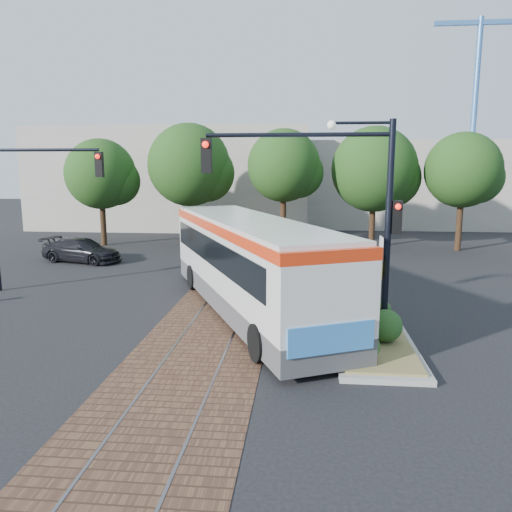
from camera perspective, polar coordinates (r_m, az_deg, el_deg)
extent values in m
plane|color=black|center=(15.70, -5.13, -8.32)|extent=(120.00, 120.00, 0.00)
cube|color=brown|center=(19.48, -2.94, -4.60)|extent=(3.60, 40.00, 0.01)
cube|color=slate|center=(19.60, -5.12, -4.51)|extent=(0.06, 40.00, 0.01)
cube|color=slate|center=(19.38, -0.74, -4.64)|extent=(0.06, 40.00, 0.01)
cylinder|color=#382314|center=(33.39, -17.06, 3.65)|extent=(0.36, 0.36, 2.86)
sphere|color=#183711|center=(33.20, -17.34, 8.93)|extent=(4.40, 4.40, 4.40)
cylinder|color=#382314|center=(32.44, -7.50, 4.06)|extent=(0.36, 0.36, 3.12)
sphere|color=#183711|center=(32.26, -7.64, 10.28)|extent=(5.20, 5.20, 5.20)
cylinder|color=#382314|center=(30.82, 3.12, 4.06)|extent=(0.36, 0.36, 3.39)
sphere|color=#183711|center=(30.65, 3.18, 10.29)|extent=(4.40, 4.40, 4.40)
cylinder|color=#382314|center=(31.89, 13.12, 3.54)|extent=(0.36, 0.36, 2.86)
sphere|color=#183711|center=(31.69, 13.36, 9.62)|extent=(5.20, 5.20, 5.20)
cylinder|color=#382314|center=(32.14, 22.19, 3.34)|extent=(0.36, 0.36, 3.12)
sphere|color=#183711|center=(31.96, 22.58, 9.06)|extent=(4.40, 4.40, 4.40)
cube|color=#ADA899|center=(43.98, -8.75, 8.80)|extent=(22.00, 12.00, 8.00)
cube|color=#ADA899|center=(45.57, 17.39, 7.87)|extent=(18.00, 10.00, 7.00)
cylinder|color=#3F72B2|center=(51.09, 23.60, 13.88)|extent=(0.50, 0.50, 18.00)
cube|color=#3F72B2|center=(52.45, 24.31, 23.15)|extent=(8.00, 0.40, 0.40)
cube|color=#454547|center=(17.28, -0.75, -4.63)|extent=(7.32, 12.03, 0.70)
cube|color=silver|center=(16.99, -0.76, -0.36)|extent=(7.34, 12.04, 1.91)
cube|color=black|center=(17.23, -1.08, 0.80)|extent=(6.89, 10.97, 0.91)
cube|color=red|center=(16.83, -0.77, 3.35)|extent=(7.37, 12.06, 0.30)
cube|color=silver|center=(16.80, -0.77, 4.03)|extent=(7.10, 11.64, 0.14)
cube|color=black|center=(11.59, 8.41, -3.44)|extent=(1.51, 0.78, 0.91)
cube|color=#2F77BF|center=(11.78, 8.64, -9.34)|extent=(2.04, 0.98, 0.70)
cube|color=orange|center=(16.65, 4.62, -2.73)|extent=(1.94, 4.14, 1.11)
cylinder|color=black|center=(13.03, 0.39, -9.88)|extent=(0.74, 1.06, 1.01)
cylinder|color=black|center=(13.92, 9.52, -8.68)|extent=(0.74, 1.06, 1.01)
cylinder|color=black|center=(20.60, -7.16, -2.43)|extent=(0.74, 1.06, 1.01)
cylinder|color=black|center=(21.18, -1.02, -2.00)|extent=(0.74, 1.06, 1.01)
cube|color=gray|center=(14.60, 13.21, -9.69)|extent=(2.20, 5.20, 0.15)
cube|color=olive|center=(14.57, 13.23, -9.26)|extent=(1.90, 4.80, 0.08)
sphere|color=#1E4719|center=(12.89, 12.45, -9.99)|extent=(0.70, 0.70, 0.70)
sphere|color=#1E4719|center=(14.27, 14.62, -7.66)|extent=(0.90, 0.90, 0.90)
sphere|color=#1E4719|center=(15.73, 11.91, -6.06)|extent=(0.80, 0.80, 0.80)
sphere|color=#1E4719|center=(16.33, 14.17, -5.92)|extent=(0.60, 0.60, 0.60)
cylinder|color=black|center=(14.11, 14.83, 2.69)|extent=(0.18, 0.18, 6.00)
cylinder|color=black|center=(13.85, 4.78, 13.64)|extent=(5.00, 0.12, 0.12)
cube|color=black|center=(14.09, -5.68, 11.33)|extent=(0.28, 0.22, 0.95)
sphere|color=#FF190C|center=(13.96, -5.82, 12.57)|extent=(0.18, 0.18, 0.18)
cube|color=black|center=(14.11, 15.79, 4.28)|extent=(0.26, 0.20, 0.90)
sphere|color=#FF190C|center=(13.95, 15.94, 5.45)|extent=(0.16, 0.16, 0.16)
cube|color=white|center=(14.02, 14.11, 1.03)|extent=(0.04, 0.45, 0.55)
cube|color=yellow|center=(14.14, 14.00, -1.58)|extent=(0.04, 0.45, 0.45)
cylinder|color=black|center=(13.94, 12.04, 14.67)|extent=(1.60, 0.08, 0.08)
sphere|color=silver|center=(13.88, 8.64, 14.59)|extent=(0.24, 0.24, 0.24)
cylinder|color=black|center=(21.18, -23.27, 11.07)|extent=(4.50, 0.12, 0.12)
cube|color=black|center=(20.20, -17.47, 9.94)|extent=(0.28, 0.22, 0.95)
sphere|color=#FF190C|center=(20.07, -17.67, 10.79)|extent=(0.18, 0.18, 0.18)
imported|color=black|center=(27.90, -19.30, 0.65)|extent=(4.64, 2.76, 1.26)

